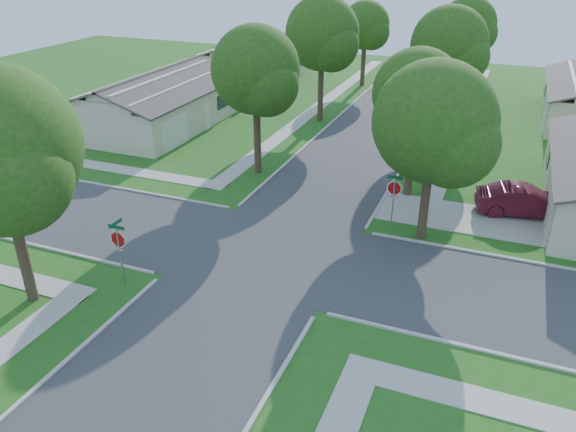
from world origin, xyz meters
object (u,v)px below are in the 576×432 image
(stop_sign_ne, at_px, (394,190))
(tree_ne_corner, at_px, (435,128))
(tree_sw_corner, at_px, (0,154))
(house_nw_far, at_px, (251,65))
(car_driveway, at_px, (524,201))
(car_curb_east, at_px, (429,105))
(tree_w_mid, at_px, (323,37))
(car_curb_west, at_px, (398,62))
(tree_e_far, at_px, (468,28))
(tree_e_mid, at_px, (450,48))
(stop_sign_sw, at_px, (118,242))
(tree_w_far, at_px, (366,27))
(tree_e_near, at_px, (418,98))
(tree_w_near, at_px, (257,74))
(house_nw_near, at_px, (157,106))

(stop_sign_ne, distance_m, tree_ne_corner, 3.96)
(tree_sw_corner, height_order, house_nw_far, tree_sw_corner)
(car_driveway, relative_size, car_curb_east, 1.14)
(stop_sign_ne, relative_size, tree_ne_corner, 0.34)
(tree_w_mid, xyz_separation_m, car_curb_east, (7.73, 5.09, -5.76))
(car_curb_west, bearing_deg, car_driveway, 115.87)
(car_curb_east, bearing_deg, car_driveway, -58.62)
(tree_e_far, bearing_deg, car_driveway, -76.47)
(tree_e_mid, relative_size, tree_sw_corner, 0.96)
(stop_sign_sw, relative_size, tree_e_mid, 0.32)
(stop_sign_sw, distance_m, tree_e_far, 40.04)
(tree_w_far, height_order, car_driveway, tree_w_far)
(tree_e_near, height_order, tree_ne_corner, tree_ne_corner)
(tree_sw_corner, xyz_separation_m, house_nw_far, (-8.56, 38.99, -4.75))
(tree_w_near, relative_size, car_curb_east, 2.11)
(stop_sign_ne, xyz_separation_m, tree_sw_corner, (-12.14, -11.69, 4.23))
(tree_w_near, bearing_deg, tree_ne_corner, -23.56)
(tree_e_near, bearing_deg, car_curb_east, 95.56)
(car_curb_west, bearing_deg, tree_w_mid, 90.50)
(stop_sign_sw, xyz_separation_m, car_driveway, (15.54, 13.40, -1.23))
(stop_sign_sw, xyz_separation_m, tree_e_far, (9.45, 38.71, 3.95))
(car_curb_east, bearing_deg, house_nw_far, 170.16)
(tree_w_far, height_order, house_nw_near, tree_w_far)
(tree_w_far, bearing_deg, car_driveway, -58.52)
(stop_sign_ne, relative_size, tree_w_near, 0.33)
(tree_ne_corner, distance_m, house_nw_far, 35.90)
(tree_sw_corner, height_order, tree_ne_corner, tree_sw_corner)
(car_driveway, distance_m, car_curb_west, 37.87)
(tree_w_mid, xyz_separation_m, tree_ne_corner, (11.00, -16.80, -0.90))
(tree_e_near, height_order, tree_e_mid, tree_e_mid)
(tree_w_far, bearing_deg, tree_sw_corner, -93.89)
(house_nw_far, bearing_deg, tree_w_far, 10.05)
(tree_w_mid, height_order, tree_sw_corner, tree_w_mid)
(tree_e_mid, relative_size, house_nw_near, 0.68)
(stop_sign_sw, distance_m, tree_w_near, 14.30)
(tree_w_near, xyz_separation_m, tree_w_mid, (0.00, 12.00, 0.37))
(tree_e_near, distance_m, tree_ne_corner, 5.06)
(tree_ne_corner, bearing_deg, stop_sign_sw, -141.16)
(stop_sign_sw, relative_size, tree_w_near, 0.33)
(tree_w_mid, relative_size, car_curb_east, 2.25)
(stop_sign_ne, distance_m, tree_e_near, 5.62)
(tree_w_mid, distance_m, tree_ne_corner, 20.10)
(house_nw_far, height_order, car_driveway, house_nw_far)
(tree_w_mid, bearing_deg, house_nw_near, -152.10)
(tree_w_far, distance_m, house_nw_far, 12.19)
(tree_e_far, xyz_separation_m, tree_sw_corner, (-12.19, -41.00, 0.28))
(stop_sign_ne, bearing_deg, stop_sign_sw, -135.00)
(house_nw_far, relative_size, car_curb_east, 3.20)
(tree_w_near, bearing_deg, car_curb_west, 87.63)
(tree_e_near, xyz_separation_m, house_nw_far, (-20.74, 22.99, -4.13))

